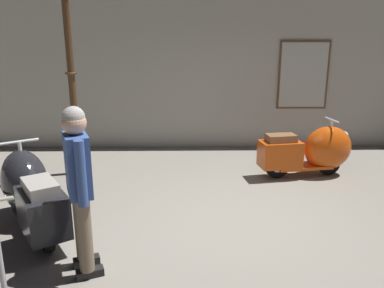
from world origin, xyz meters
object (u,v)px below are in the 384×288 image
(scooter_0, at_px, (30,191))
(lamppost, at_px, (70,59))
(scooter_1, at_px, (313,151))
(visitor_0, at_px, (79,180))
(info_stanchion, at_px, (0,262))

(scooter_0, height_order, lamppost, lamppost)
(scooter_0, xyz_separation_m, scooter_1, (3.91, 1.70, -0.03))
(visitor_0, xyz_separation_m, info_stanchion, (-0.54, -0.50, -0.52))
(visitor_0, bearing_deg, scooter_0, 110.79)
(scooter_1, bearing_deg, lamppost, 168.40)
(scooter_1, relative_size, info_stanchion, 1.56)
(scooter_1, height_order, info_stanchion, info_stanchion)
(lamppost, height_order, visitor_0, lamppost)
(scooter_0, height_order, scooter_1, scooter_0)
(scooter_0, xyz_separation_m, info_stanchion, (0.32, -1.43, -0.04))
(scooter_0, relative_size, info_stanchion, 1.60)
(scooter_1, bearing_deg, scooter_0, -165.29)
(lamppost, relative_size, info_stanchion, 3.13)
(scooter_0, distance_m, lamppost, 2.37)
(scooter_0, xyz_separation_m, lamppost, (0.04, 1.89, 1.43))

